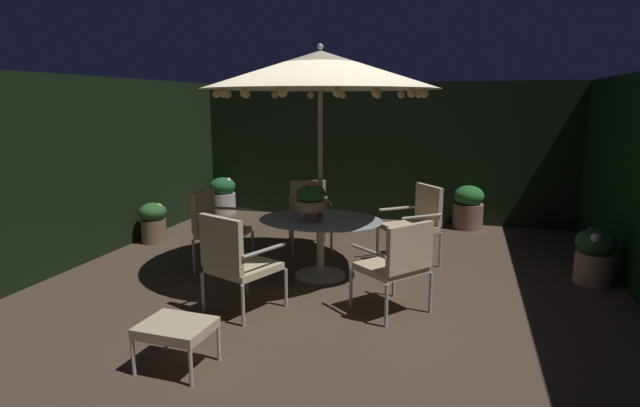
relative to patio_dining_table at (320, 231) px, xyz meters
name	(u,v)px	position (x,y,z in m)	size (l,w,h in m)	color
ground_plane	(327,287)	(0.16, -0.30, -0.57)	(7.11, 7.71, 0.02)	brown
hedge_backdrop_rear	(381,151)	(0.16, 3.40, 0.64)	(7.11, 0.30, 2.40)	black
hedge_backdrop_left	(70,171)	(-3.24, -0.30, 0.64)	(0.30, 7.71, 2.40)	black
patio_dining_table	(320,231)	(0.00, 0.00, 0.00)	(1.47, 1.20, 0.72)	#B7B6A7
patio_umbrella	(320,70)	(0.00, 0.00, 1.85)	(2.67, 2.67, 2.70)	#B2B6AC
centerpiece_planter	(311,199)	(-0.07, -0.13, 0.41)	(0.36, 0.36, 0.45)	tan
patio_chair_north	(416,219)	(1.04, 0.85, 0.02)	(0.85, 0.84, 1.02)	#B7AEA5
patio_chair_northeast	(309,210)	(-0.52, 1.24, -0.02)	(0.76, 0.78, 0.94)	#BAB1A9
patio_chair_east	(216,224)	(-1.34, -0.06, 0.01)	(0.60, 0.62, 0.99)	#B3B2A4
patio_chair_southeast	(235,259)	(-0.51, -1.25, -0.01)	(0.80, 0.81, 1.01)	#B8AFA3
patio_chair_south	(398,261)	(1.03, -0.85, -0.01)	(0.82, 0.83, 0.95)	#B3B7A8
ottoman_footrest	(176,329)	(-0.50, -2.37, -0.24)	(0.56, 0.47, 0.38)	#B9B3A4
potted_plant_back_right	(595,255)	(3.11, 0.65, -0.22)	(0.45, 0.45, 0.65)	tan
potted_plant_back_center	(468,207)	(1.70, 2.98, -0.20)	(0.49, 0.49, 0.71)	#886151
potted_plant_front_corner	(223,195)	(-2.73, 2.92, -0.21)	(0.48, 0.48, 0.68)	beige
potted_plant_right_near	(153,221)	(-2.81, 0.79, -0.24)	(0.40, 0.40, 0.60)	olive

